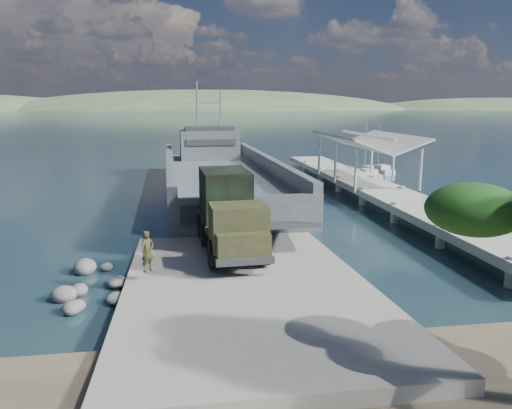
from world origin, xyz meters
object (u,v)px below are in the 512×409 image
object	(u,v)px
pier	(369,179)
sailboat_near	(365,175)
sailboat_far	(378,170)
soldier	(148,260)
landing_craft	(220,182)
military_truck	(229,212)

from	to	relation	value
pier	sailboat_near	xyz separation A→B (m)	(3.62, 10.41, -1.25)
sailboat_far	soldier	bearing A→B (deg)	-137.89
soldier	sailboat_far	bearing A→B (deg)	10.64
landing_craft	military_truck	distance (m)	19.71
pier	military_truck	world-z (taller)	pier
sailboat_far	sailboat_near	bearing A→B (deg)	-140.60
soldier	military_truck	bearing A→B (deg)	3.29
pier	soldier	world-z (taller)	pier
landing_craft	sailboat_near	world-z (taller)	landing_craft
pier	landing_craft	world-z (taller)	landing_craft
sailboat_near	sailboat_far	distance (m)	4.97
sailboat_near	sailboat_far	size ratio (longest dim) A/B	1.15
pier	military_truck	xyz separation A→B (m)	(-13.20, -14.81, 0.82)
landing_craft	military_truck	world-z (taller)	landing_craft
landing_craft	military_truck	bearing A→B (deg)	-94.66
pier	military_truck	bearing A→B (deg)	-131.71
military_truck	sailboat_far	bearing A→B (deg)	52.78
landing_craft	soldier	world-z (taller)	landing_craft
military_truck	sailboat_near	bearing A→B (deg)	53.42
sailboat_far	landing_craft	bearing A→B (deg)	-165.59
landing_craft	soldier	xyz separation A→B (m)	(-4.91, -23.75, 0.48)
pier	military_truck	size ratio (longest dim) A/B	5.21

